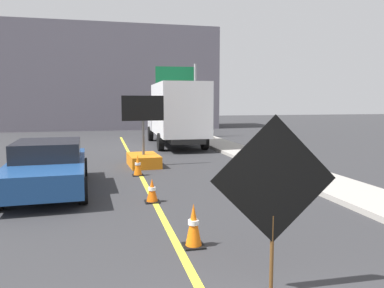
{
  "coord_description": "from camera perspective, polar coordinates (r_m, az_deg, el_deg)",
  "views": [
    {
      "loc": [
        -1.21,
        -2.34,
        2.5
      ],
      "look_at": [
        0.35,
        4.19,
        1.73
      ],
      "focal_mm": 35.24,
      "sensor_mm": 36.0,
      "label": 1
    }
  ],
  "objects": [
    {
      "name": "arrow_board_trailer",
      "position": [
        14.59,
        -7.36,
        -1.47
      ],
      "size": [
        1.6,
        1.86,
        2.7
      ],
      "color": "orange",
      "rests_on": "ground"
    },
    {
      "name": "far_building_block",
      "position": [
        35.99,
        -12.06,
        9.58
      ],
      "size": [
        18.74,
        6.63,
        9.01
      ],
      "primitive_type": "cube",
      "color": "slate",
      "rests_on": "ground"
    },
    {
      "name": "roadwork_sign",
      "position": [
        4.87,
        12.26,
        -5.78
      ],
      "size": [
        1.63,
        0.2,
        2.33
      ],
      "color": "#593819",
      "rests_on": "ground"
    },
    {
      "name": "traffic_cone_near_sign",
      "position": [
        6.6,
        0.24,
        -12.23
      ],
      "size": [
        0.36,
        0.36,
        0.76
      ],
      "color": "black",
      "rests_on": "ground"
    },
    {
      "name": "pickup_car",
      "position": [
        11.22,
        -20.98,
        -3.13
      ],
      "size": [
        2.26,
        4.95,
        1.38
      ],
      "color": "navy",
      "rests_on": "ground"
    },
    {
      "name": "traffic_cone_mid_lane",
      "position": [
        9.43,
        -6.06,
        -7.04
      ],
      "size": [
        0.36,
        0.36,
        0.59
      ],
      "color": "black",
      "rests_on": "ground"
    },
    {
      "name": "highway_guide_sign",
      "position": [
        25.87,
        -1.24,
        8.57
      ],
      "size": [
        2.78,
        0.35,
        5.0
      ],
      "color": "gray",
      "rests_on": "ground"
    },
    {
      "name": "sidewalk_curb",
      "position": [
        10.81,
        23.79,
        -7.01
      ],
      "size": [
        1.81,
        48.0,
        0.14
      ],
      "primitive_type": "cube",
      "color": "#9E9991",
      "rests_on": "ground"
    },
    {
      "name": "traffic_cone_far_lane",
      "position": [
        12.78,
        -8.2,
        -3.23
      ],
      "size": [
        0.36,
        0.36,
        0.71
      ],
      "color": "black",
      "rests_on": "ground"
    },
    {
      "name": "lane_center_stripe",
      "position": [
        8.79,
        -5.02,
        -9.98
      ],
      "size": [
        0.14,
        36.0,
        0.01
      ],
      "primitive_type": "cube",
      "color": "yellow",
      "rests_on": "ground"
    },
    {
      "name": "box_truck",
      "position": [
        21.1,
        -2.44,
        4.76
      ],
      "size": [
        2.7,
        7.8,
        3.43
      ],
      "color": "black",
      "rests_on": "ground"
    }
  ]
}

